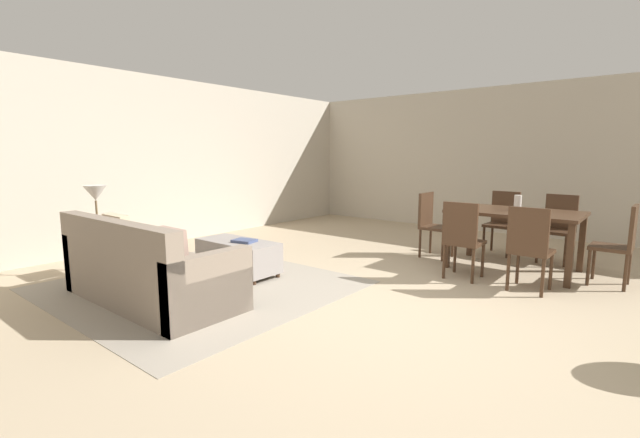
{
  "coord_description": "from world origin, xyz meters",
  "views": [
    {
      "loc": [
        1.96,
        -3.33,
        1.45
      ],
      "look_at": [
        -1.29,
        0.69,
        0.68
      ],
      "focal_mm": 23.94,
      "sensor_mm": 36.0,
      "label": 1
    }
  ],
  "objects_px": {
    "dining_table": "(515,218)",
    "dining_chair_near_left": "(462,236)",
    "ottoman_table": "(238,255)",
    "book_on_ottoman": "(245,241)",
    "dining_chair_far_left": "(503,219)",
    "table_lamp": "(95,195)",
    "side_table": "(99,239)",
    "dining_chair_near_right": "(529,244)",
    "dining_chair_head_east": "(621,241)",
    "dining_chair_far_right": "(558,224)",
    "couch": "(147,272)",
    "dining_chair_head_west": "(432,221)",
    "vase_centerpiece": "(518,203)"
  },
  "relations": [
    {
      "from": "dining_chair_near_left",
      "to": "dining_chair_far_right",
      "type": "relative_size",
      "value": 1.0
    },
    {
      "from": "dining_chair_far_right",
      "to": "book_on_ottoman",
      "type": "xyz_separation_m",
      "value": [
        -2.79,
        -3.15,
        -0.09
      ]
    },
    {
      "from": "side_table",
      "to": "dining_table",
      "type": "distance_m",
      "value": 5.13
    },
    {
      "from": "dining_chair_far_right",
      "to": "vase_centerpiece",
      "type": "distance_m",
      "value": 0.9
    },
    {
      "from": "dining_chair_near_left",
      "to": "vase_centerpiece",
      "type": "xyz_separation_m",
      "value": [
        0.36,
        0.89,
        0.34
      ]
    },
    {
      "from": "dining_chair_near_right",
      "to": "dining_chair_far_right",
      "type": "xyz_separation_m",
      "value": [
        -0.03,
        1.68,
        0.0
      ]
    },
    {
      "from": "dining_chair_near_left",
      "to": "vase_centerpiece",
      "type": "relative_size",
      "value": 4.75
    },
    {
      "from": "table_lamp",
      "to": "dining_table",
      "type": "distance_m",
      "value": 5.14
    },
    {
      "from": "dining_chair_head_west",
      "to": "book_on_ottoman",
      "type": "height_order",
      "value": "dining_chair_head_west"
    },
    {
      "from": "ottoman_table",
      "to": "dining_chair_far_right",
      "type": "xyz_separation_m",
      "value": [
        2.92,
        3.15,
        0.28
      ]
    },
    {
      "from": "dining_chair_near_left",
      "to": "dining_chair_near_right",
      "type": "height_order",
      "value": "same"
    },
    {
      "from": "couch",
      "to": "dining_chair_head_west",
      "type": "xyz_separation_m",
      "value": [
        1.38,
        3.58,
        0.22
      ]
    },
    {
      "from": "dining_chair_near_left",
      "to": "dining_chair_head_west",
      "type": "relative_size",
      "value": 1.0
    },
    {
      "from": "couch",
      "to": "dining_chair_near_right",
      "type": "bearing_deg",
      "value": 43.09
    },
    {
      "from": "dining_chair_far_left",
      "to": "dining_chair_head_east",
      "type": "height_order",
      "value": "same"
    },
    {
      "from": "book_on_ottoman",
      "to": "table_lamp",
      "type": "bearing_deg",
      "value": -141.18
    },
    {
      "from": "ottoman_table",
      "to": "side_table",
      "type": "relative_size",
      "value": 1.87
    },
    {
      "from": "dining_chair_near_right",
      "to": "vase_centerpiece",
      "type": "xyz_separation_m",
      "value": [
        -0.37,
        0.92,
        0.34
      ]
    },
    {
      "from": "dining_chair_head_west",
      "to": "ottoman_table",
      "type": "bearing_deg",
      "value": -121.47
    },
    {
      "from": "dining_chair_near_left",
      "to": "couch",
      "type": "bearing_deg",
      "value": -128.37
    },
    {
      "from": "couch",
      "to": "book_on_ottoman",
      "type": "bearing_deg",
      "value": 87.17
    },
    {
      "from": "table_lamp",
      "to": "dining_chair_head_east",
      "type": "relative_size",
      "value": 0.57
    },
    {
      "from": "dining_chair_near_left",
      "to": "book_on_ottoman",
      "type": "relative_size",
      "value": 3.54
    },
    {
      "from": "dining_chair_far_left",
      "to": "book_on_ottoman",
      "type": "bearing_deg",
      "value": -122.59
    },
    {
      "from": "couch",
      "to": "ottoman_table",
      "type": "distance_m",
      "value": 1.22
    },
    {
      "from": "couch",
      "to": "dining_table",
      "type": "distance_m",
      "value": 4.36
    },
    {
      "from": "side_table",
      "to": "dining_chair_head_east",
      "type": "relative_size",
      "value": 0.62
    },
    {
      "from": "side_table",
      "to": "dining_chair_near_right",
      "type": "bearing_deg",
      "value": 31.59
    },
    {
      "from": "dining_chair_near_right",
      "to": "dining_chair_head_east",
      "type": "height_order",
      "value": "same"
    },
    {
      "from": "dining_chair_head_east",
      "to": "book_on_ottoman",
      "type": "relative_size",
      "value": 3.54
    },
    {
      "from": "dining_table",
      "to": "dining_chair_near_left",
      "type": "height_order",
      "value": "dining_chair_near_left"
    },
    {
      "from": "table_lamp",
      "to": "dining_chair_head_west",
      "type": "distance_m",
      "value": 4.4
    },
    {
      "from": "book_on_ottoman",
      "to": "side_table",
      "type": "bearing_deg",
      "value": -141.18
    },
    {
      "from": "side_table",
      "to": "vase_centerpiece",
      "type": "bearing_deg",
      "value": 42.48
    },
    {
      "from": "ottoman_table",
      "to": "side_table",
      "type": "bearing_deg",
      "value": -138.49
    },
    {
      "from": "dining_table",
      "to": "dining_chair_far_left",
      "type": "bearing_deg",
      "value": 113.99
    },
    {
      "from": "vase_centerpiece",
      "to": "couch",
      "type": "bearing_deg",
      "value": -124.77
    },
    {
      "from": "couch",
      "to": "book_on_ottoman",
      "type": "distance_m",
      "value": 1.23
    },
    {
      "from": "couch",
      "to": "table_lamp",
      "type": "relative_size",
      "value": 3.84
    },
    {
      "from": "ottoman_table",
      "to": "vase_centerpiece",
      "type": "xyz_separation_m",
      "value": [
        2.57,
        2.39,
        0.62
      ]
    },
    {
      "from": "ottoman_table",
      "to": "vase_centerpiece",
      "type": "distance_m",
      "value": 3.56
    },
    {
      "from": "table_lamp",
      "to": "dining_chair_far_right",
      "type": "xyz_separation_m",
      "value": [
        4.16,
        4.25,
        -0.46
      ]
    },
    {
      "from": "dining_table",
      "to": "dining_chair_far_right",
      "type": "distance_m",
      "value": 0.9
    },
    {
      "from": "table_lamp",
      "to": "dining_chair_far_left",
      "type": "relative_size",
      "value": 0.57
    },
    {
      "from": "dining_chair_far_left",
      "to": "vase_centerpiece",
      "type": "height_order",
      "value": "vase_centerpiece"
    },
    {
      "from": "table_lamp",
      "to": "book_on_ottoman",
      "type": "distance_m",
      "value": 1.84
    },
    {
      "from": "ottoman_table",
      "to": "dining_chair_head_west",
      "type": "xyz_separation_m",
      "value": [
        1.44,
        2.36,
        0.28
      ]
    },
    {
      "from": "couch",
      "to": "dining_chair_near_left",
      "type": "bearing_deg",
      "value": 51.63
    },
    {
      "from": "dining_chair_head_east",
      "to": "table_lamp",
      "type": "bearing_deg",
      "value": -145.17
    },
    {
      "from": "ottoman_table",
      "to": "book_on_ottoman",
      "type": "xyz_separation_m",
      "value": [
        0.12,
        0.0,
        0.19
      ]
    }
  ]
}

